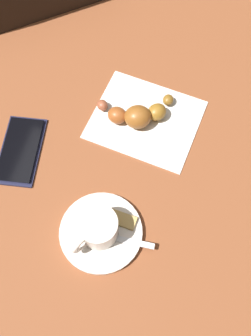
{
  "coord_description": "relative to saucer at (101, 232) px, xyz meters",
  "views": [
    {
      "loc": [
        0.27,
        0.06,
        0.59
      ],
      "look_at": [
        0.02,
        -0.01,
        0.02
      ],
      "focal_mm": 40.99,
      "sensor_mm": 36.0,
      "label": 1
    }
  ],
  "objects": [
    {
      "name": "saucer",
      "position": [
        0.0,
        0.0,
        0.0
      ],
      "size": [
        0.13,
        0.13,
        0.01
      ],
      "primitive_type": "cylinder",
      "color": "silver",
      "rests_on": "ground"
    },
    {
      "name": "napkin",
      "position": [
        -0.22,
        0.02,
        -0.0
      ],
      "size": [
        0.18,
        0.2,
        0.0
      ],
      "primitive_type": "cube",
      "rotation": [
        0.0,
        0.0,
        -0.12
      ],
      "color": "silver",
      "rests_on": "ground"
    },
    {
      "name": "sugar_packet",
      "position": [
        -0.03,
        0.01,
        0.01
      ],
      "size": [
        0.03,
        0.07,
        0.01
      ],
      "primitive_type": "cube",
      "rotation": [
        0.0,
        0.0,
        10.92
      ],
      "color": "tan",
      "rests_on": "saucer"
    },
    {
      "name": "espresso_cup",
      "position": [
        0.0,
        -0.0,
        0.03
      ],
      "size": [
        0.08,
        0.06,
        0.05
      ],
      "color": "silver",
      "rests_on": "saucer"
    },
    {
      "name": "cell_phone",
      "position": [
        -0.1,
        -0.18,
        -0.0
      ],
      "size": [
        0.14,
        0.09,
        0.01
      ],
      "color": "#1B1C35",
      "rests_on": "ground"
    },
    {
      "name": "ground_plane",
      "position": [
        -0.13,
        0.02,
        -0.01
      ],
      "size": [
        1.8,
        1.8,
        0.0
      ],
      "primitive_type": "plane",
      "color": "brown"
    },
    {
      "name": "teaspoon",
      "position": [
        0.01,
        -0.01,
        0.01
      ],
      "size": [
        0.02,
        0.14,
        0.01
      ],
      "color": "silver",
      "rests_on": "saucer"
    },
    {
      "name": "croissant",
      "position": [
        -0.22,
        0.0,
        0.01
      ],
      "size": [
        0.1,
        0.14,
        0.04
      ],
      "color": "brown",
      "rests_on": "napkin"
    }
  ]
}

